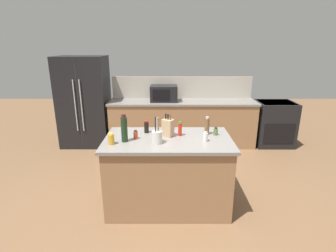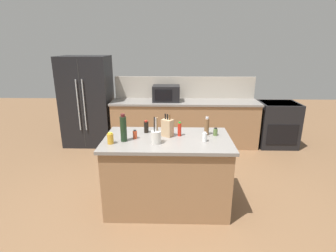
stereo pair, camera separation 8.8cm
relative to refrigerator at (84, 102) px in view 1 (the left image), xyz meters
name	(u,v)px [view 1 (the left image)]	position (x,y,z in m)	size (l,w,h in m)	color
ground_plane	(168,203)	(1.73, -2.25, -0.92)	(14.00, 14.00, 0.00)	brown
back_counter_run	(182,123)	(2.03, -0.05, -0.45)	(3.01, 0.66, 0.94)	#936B47
wall_backsplash	(182,87)	(2.03, 0.27, 0.25)	(2.97, 0.03, 0.46)	#B2A899
kitchen_island	(168,172)	(1.73, -2.25, -0.44)	(1.58, 0.90, 0.94)	#936B47
refrigerator	(84,102)	(0.00, 0.00, 0.00)	(0.97, 0.75, 1.83)	black
range_oven	(274,123)	(3.96, -0.05, -0.45)	(0.76, 0.65, 0.92)	black
microwave	(164,93)	(1.65, -0.05, 0.18)	(0.54, 0.39, 0.32)	black
knife_block	(168,128)	(1.73, -2.17, 0.14)	(0.16, 0.15, 0.29)	tan
utensil_crock	(157,137)	(1.60, -2.42, 0.11)	(0.12, 0.12, 0.32)	beige
spice_jar_oregano	(216,131)	(2.34, -2.12, 0.07)	(0.05, 0.05, 0.10)	#567038
hot_sauce_bottle	(180,129)	(1.88, -2.15, 0.11)	(0.05, 0.05, 0.18)	red
honey_jar	(111,139)	(1.07, -2.45, 0.09)	(0.07, 0.07, 0.14)	gold
salt_shaker	(206,137)	(2.18, -2.35, 0.08)	(0.06, 0.06, 0.12)	silver
soy_sauce_bottle	(146,127)	(1.45, -2.03, 0.10)	(0.06, 0.06, 0.16)	black
pepper_grinder	(207,126)	(2.23, -2.10, 0.13)	(0.06, 0.06, 0.24)	brown
wine_bottle	(124,129)	(1.21, -2.36, 0.18)	(0.08, 0.08, 0.34)	black
spice_jar_paprika	(136,135)	(1.33, -2.26, 0.07)	(0.05, 0.05, 0.11)	#B73D1E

